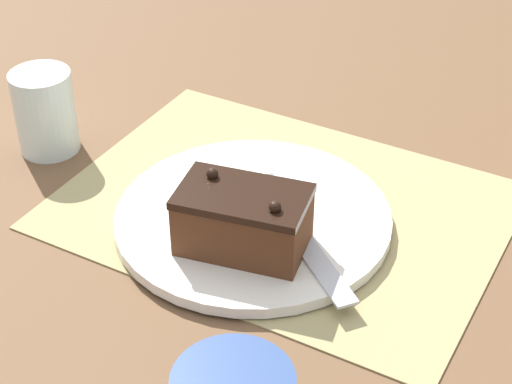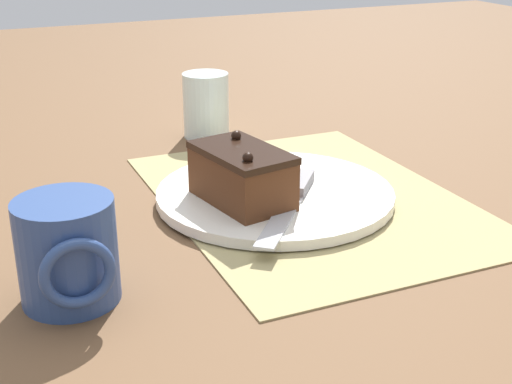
% 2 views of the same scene
% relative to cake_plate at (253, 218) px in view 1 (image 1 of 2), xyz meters
% --- Properties ---
extents(ground_plane, '(3.00, 3.00, 0.00)m').
position_rel_cake_plate_xyz_m(ground_plane, '(0.01, 0.04, -0.01)').
color(ground_plane, brown).
extents(placemat_woven, '(0.46, 0.34, 0.00)m').
position_rel_cake_plate_xyz_m(placemat_woven, '(0.01, 0.04, -0.01)').
color(placemat_woven, tan).
rests_on(placemat_woven, ground_plane).
extents(cake_plate, '(0.29, 0.29, 0.01)m').
position_rel_cake_plate_xyz_m(cake_plate, '(0.00, 0.00, 0.00)').
color(cake_plate, white).
rests_on(cake_plate, placemat_woven).
extents(chocolate_cake, '(0.14, 0.10, 0.07)m').
position_rel_cake_plate_xyz_m(chocolate_cake, '(0.02, -0.05, 0.04)').
color(chocolate_cake, '#512D19').
rests_on(chocolate_cake, cake_plate).
extents(serving_knife, '(0.17, 0.15, 0.01)m').
position_rel_cake_plate_xyz_m(serving_knife, '(0.04, 0.01, 0.01)').
color(serving_knife, slate).
rests_on(serving_knife, cake_plate).
extents(drinking_glass, '(0.07, 0.07, 0.10)m').
position_rel_cake_plate_xyz_m(drinking_glass, '(-0.28, 0.02, 0.04)').
color(drinking_glass, silver).
rests_on(drinking_glass, ground_plane).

